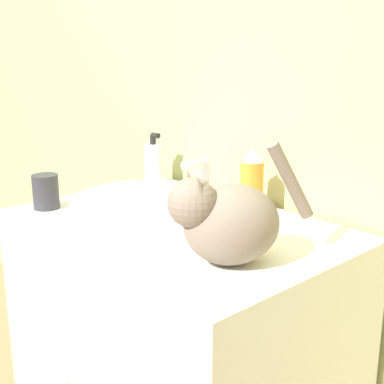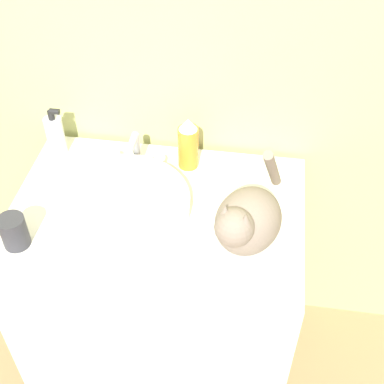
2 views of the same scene
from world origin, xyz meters
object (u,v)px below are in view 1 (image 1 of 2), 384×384
spray_bottle (252,182)px  cat (227,220)px  cup (46,192)px  soap_bottle (153,163)px

spray_bottle → cat: bearing=-56.4°
cat → cup: (-0.61, -0.09, -0.05)m
soap_bottle → cup: bearing=-87.4°
spray_bottle → cup: spray_bottle is taller
cup → cat: bearing=8.3°
soap_bottle → cat: bearing=-25.8°
cat → spray_bottle: cat is taller
soap_bottle → spray_bottle: 0.43m
cat → spray_bottle: 0.37m
soap_bottle → cup: (0.02, -0.39, -0.02)m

